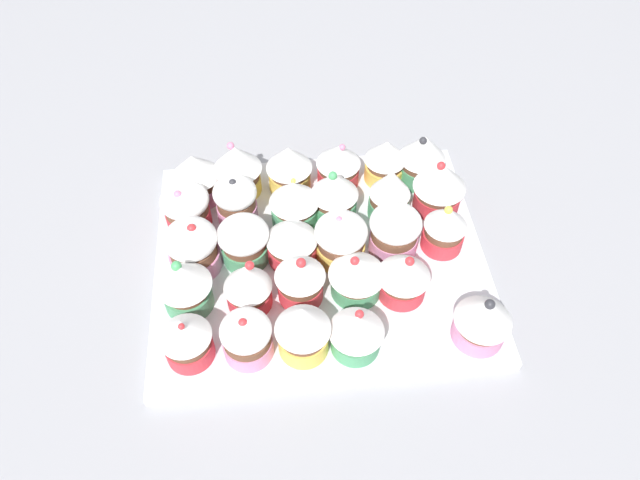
# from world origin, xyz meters

# --- Properties ---
(ground_plane) EXTENTS (1.80, 1.80, 0.03)m
(ground_plane) POSITION_xyz_m (0.00, 0.00, -0.01)
(ground_plane) COLOR #9E9EA3
(baking_tray) EXTENTS (0.41, 0.35, 0.01)m
(baking_tray) POSITION_xyz_m (0.00, 0.00, 0.01)
(baking_tray) COLOR silver
(baking_tray) RESTS_ON ground_plane
(cupcake_0) EXTENTS (0.06, 0.06, 0.07)m
(cupcake_0) POSITION_xyz_m (-0.16, -0.12, 0.05)
(cupcake_0) COLOR #D1333D
(cupcake_0) RESTS_ON baking_tray
(cupcake_1) EXTENTS (0.06, 0.06, 0.07)m
(cupcake_1) POSITION_xyz_m (-0.09, -0.13, 0.04)
(cupcake_1) COLOR pink
(cupcake_1) RESTS_ON baking_tray
(cupcake_2) EXTENTS (0.06, 0.06, 0.08)m
(cupcake_2) POSITION_xyz_m (-0.03, -0.13, 0.05)
(cupcake_2) COLOR #EFC651
(cupcake_2) RESTS_ON baking_tray
(cupcake_3) EXTENTS (0.06, 0.06, 0.06)m
(cupcake_3) POSITION_xyz_m (0.03, -0.13, 0.04)
(cupcake_3) COLOR #4C9E6B
(cupcake_3) RESTS_ON baking_tray
(cupcake_4) EXTENTS (0.06, 0.06, 0.07)m
(cupcake_4) POSITION_xyz_m (0.16, -0.13, 0.05)
(cupcake_4) COLOR pink
(cupcake_4) RESTS_ON baking_tray
(cupcake_5) EXTENTS (0.06, 0.06, 0.08)m
(cupcake_5) POSITION_xyz_m (-0.16, -0.06, 0.05)
(cupcake_5) COLOR #4C9E6B
(cupcake_5) RESTS_ON baking_tray
(cupcake_6) EXTENTS (0.06, 0.06, 0.07)m
(cupcake_6) POSITION_xyz_m (-0.09, -0.06, 0.05)
(cupcake_6) COLOR #D1333D
(cupcake_6) RESTS_ON baking_tray
(cupcake_7) EXTENTS (0.06, 0.06, 0.08)m
(cupcake_7) POSITION_xyz_m (-0.03, -0.06, 0.05)
(cupcake_7) COLOR #D1333D
(cupcake_7) RESTS_ON baking_tray
(cupcake_8) EXTENTS (0.07, 0.07, 0.07)m
(cupcake_8) POSITION_xyz_m (0.04, -0.06, 0.04)
(cupcake_8) COLOR #4C9E6B
(cupcake_8) RESTS_ON baking_tray
(cupcake_9) EXTENTS (0.06, 0.06, 0.07)m
(cupcake_9) POSITION_xyz_m (0.09, -0.07, 0.05)
(cupcake_9) COLOR #D1333D
(cupcake_9) RESTS_ON baking_tray
(cupcake_10) EXTENTS (0.06, 0.06, 0.08)m
(cupcake_10) POSITION_xyz_m (-0.15, 0.00, 0.05)
(cupcake_10) COLOR pink
(cupcake_10) RESTS_ON baking_tray
(cupcake_11) EXTENTS (0.06, 0.06, 0.06)m
(cupcake_11) POSITION_xyz_m (-0.09, 0.01, 0.04)
(cupcake_11) COLOR #4C9E6B
(cupcake_11) RESTS_ON baking_tray
(cupcake_12) EXTENTS (0.06, 0.06, 0.07)m
(cupcake_12) POSITION_xyz_m (-0.03, -0.00, 0.05)
(cupcake_12) COLOR #D1333D
(cupcake_12) RESTS_ON baking_tray
(cupcake_13) EXTENTS (0.06, 0.06, 0.07)m
(cupcake_13) POSITION_xyz_m (0.02, -0.01, 0.05)
(cupcake_13) COLOR #EFC651
(cupcake_13) RESTS_ON baking_tray
(cupcake_14) EXTENTS (0.06, 0.06, 0.07)m
(cupcake_14) POSITION_xyz_m (0.09, 0.00, 0.05)
(cupcake_14) COLOR pink
(cupcake_14) RESTS_ON baking_tray
(cupcake_15) EXTENTS (0.05, 0.05, 0.07)m
(cupcake_15) POSITION_xyz_m (0.15, 0.00, 0.05)
(cupcake_15) COLOR #D1333D
(cupcake_15) RESTS_ON baking_tray
(cupcake_16) EXTENTS (0.06, 0.06, 0.06)m
(cupcake_16) POSITION_xyz_m (-0.16, 0.07, 0.04)
(cupcake_16) COLOR #D1333D
(cupcake_16) RESTS_ON baking_tray
(cupcake_17) EXTENTS (0.06, 0.06, 0.07)m
(cupcake_17) POSITION_xyz_m (-0.10, 0.07, 0.05)
(cupcake_17) COLOR pink
(cupcake_17) RESTS_ON baking_tray
(cupcake_18) EXTENTS (0.06, 0.06, 0.08)m
(cupcake_18) POSITION_xyz_m (-0.03, 0.06, 0.05)
(cupcake_18) COLOR #4C9E6B
(cupcake_18) RESTS_ON baking_tray
(cupcake_19) EXTENTS (0.06, 0.06, 0.08)m
(cupcake_19) POSITION_xyz_m (0.03, 0.07, 0.05)
(cupcake_19) COLOR #4C9E6B
(cupcake_19) RESTS_ON baking_tray
(cupcake_20) EXTENTS (0.05, 0.05, 0.08)m
(cupcake_20) POSITION_xyz_m (0.10, 0.06, 0.05)
(cupcake_20) COLOR #4C9E6B
(cupcake_20) RESTS_ON baking_tray
(cupcake_21) EXTENTS (0.07, 0.07, 0.08)m
(cupcake_21) POSITION_xyz_m (0.16, 0.07, 0.05)
(cupcake_21) COLOR #D1333D
(cupcake_21) RESTS_ON baking_tray
(cupcake_22) EXTENTS (0.06, 0.06, 0.07)m
(cupcake_22) POSITION_xyz_m (-0.15, 0.12, 0.05)
(cupcake_22) COLOR pink
(cupcake_22) RESTS_ON baking_tray
(cupcake_23) EXTENTS (0.06, 0.06, 0.08)m
(cupcake_23) POSITION_xyz_m (-0.10, 0.12, 0.05)
(cupcake_23) COLOR #EFC651
(cupcake_23) RESTS_ON baking_tray
(cupcake_24) EXTENTS (0.06, 0.06, 0.07)m
(cupcake_24) POSITION_xyz_m (-0.03, 0.12, 0.05)
(cupcake_24) COLOR #EFC651
(cupcake_24) RESTS_ON baking_tray
(cupcake_25) EXTENTS (0.06, 0.06, 0.07)m
(cupcake_25) POSITION_xyz_m (0.04, 0.12, 0.05)
(cupcake_25) COLOR #D1333D
(cupcake_25) RESTS_ON baking_tray
(cupcake_26) EXTENTS (0.06, 0.06, 0.07)m
(cupcake_26) POSITION_xyz_m (0.10, 0.13, 0.05)
(cupcake_26) COLOR #EFC651
(cupcake_26) RESTS_ON baking_tray
(cupcake_27) EXTENTS (0.06, 0.06, 0.08)m
(cupcake_27) POSITION_xyz_m (0.15, 0.12, 0.05)
(cupcake_27) COLOR #4C9E6B
(cupcake_27) RESTS_ON baking_tray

